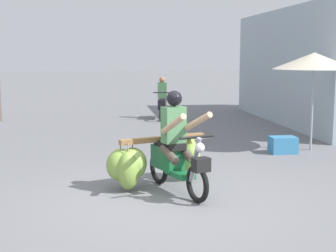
{
  "coord_description": "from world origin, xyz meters",
  "views": [
    {
      "loc": [
        -0.86,
        -6.77,
        2.12
      ],
      "look_at": [
        0.25,
        1.51,
        0.9
      ],
      "focal_mm": 52.36,
      "sensor_mm": 36.0,
      "label": 1
    }
  ],
  "objects_px": {
    "motorbike_distant_ahead_left": "(162,102)",
    "produce_crate": "(283,145)",
    "motorbike_main_loaded": "(158,157)",
    "market_umbrella_near_shop": "(314,61)"
  },
  "relations": [
    {
      "from": "motorbike_distant_ahead_left",
      "to": "produce_crate",
      "type": "bearing_deg",
      "value": -72.76
    },
    {
      "from": "motorbike_main_loaded",
      "to": "market_umbrella_near_shop",
      "type": "distance_m",
      "value": 4.87
    },
    {
      "from": "motorbike_distant_ahead_left",
      "to": "produce_crate",
      "type": "distance_m",
      "value": 6.39
    },
    {
      "from": "motorbike_main_loaded",
      "to": "produce_crate",
      "type": "height_order",
      "value": "motorbike_main_loaded"
    },
    {
      "from": "motorbike_distant_ahead_left",
      "to": "market_umbrella_near_shop",
      "type": "xyz_separation_m",
      "value": [
        2.63,
        -5.85,
        1.42
      ]
    },
    {
      "from": "motorbike_main_loaded",
      "to": "motorbike_distant_ahead_left",
      "type": "relative_size",
      "value": 1.21
    },
    {
      "from": "produce_crate",
      "to": "market_umbrella_near_shop",
      "type": "bearing_deg",
      "value": 18.11
    },
    {
      "from": "motorbike_distant_ahead_left",
      "to": "market_umbrella_near_shop",
      "type": "relative_size",
      "value": 0.74
    },
    {
      "from": "motorbike_main_loaded",
      "to": "produce_crate",
      "type": "distance_m",
      "value": 3.92
    },
    {
      "from": "market_umbrella_near_shop",
      "to": "produce_crate",
      "type": "bearing_deg",
      "value": -161.89
    }
  ]
}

